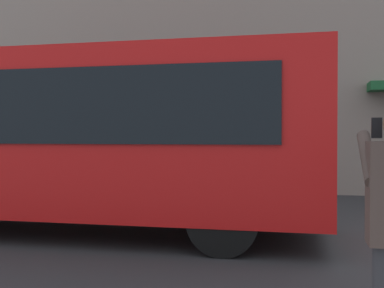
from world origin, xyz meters
The scene contains 2 objects.
ground_plane centered at (0.00, 0.00, 0.00)m, with size 60.00×60.00×0.00m, color #2B2B2D.
red_bus centered at (4.59, 0.05, 1.68)m, with size 9.05×2.54×3.08m.
Camera 1 is at (0.57, 7.67, 1.66)m, focal length 44.95 mm.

